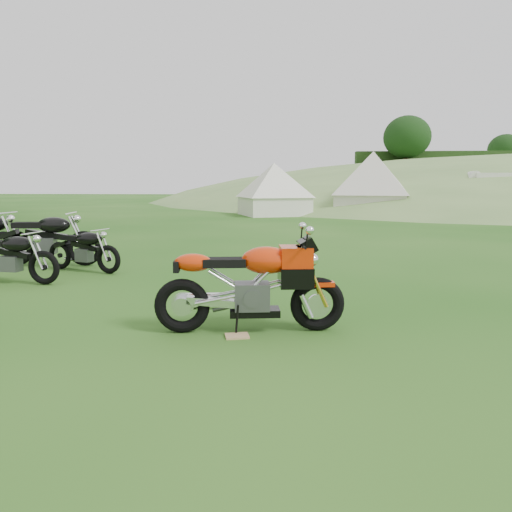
# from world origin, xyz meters

# --- Properties ---
(ground) EXTENTS (120.00, 120.00, 0.00)m
(ground) POSITION_xyz_m (0.00, 0.00, 0.00)
(ground) COLOR #194D10
(ground) RESTS_ON ground
(sport_motorcycle) EXTENTS (2.08, 0.77, 1.22)m
(sport_motorcycle) POSITION_xyz_m (0.23, -0.25, 0.61)
(sport_motorcycle) COLOR red
(sport_motorcycle) RESTS_ON ground
(plywood_board) EXTENTS (0.30, 0.26, 0.02)m
(plywood_board) POSITION_xyz_m (0.10, -0.47, 0.01)
(plywood_board) COLOR tan
(plywood_board) RESTS_ON ground
(vintage_moto_a) EXTENTS (1.79, 0.62, 0.92)m
(vintage_moto_a) POSITION_xyz_m (-3.99, 2.12, 0.46)
(vintage_moto_a) COLOR black
(vintage_moto_a) RESTS_ON ground
(vintage_moto_c) EXTENTS (2.23, 0.76, 1.15)m
(vintage_moto_c) POSITION_xyz_m (-4.25, 3.78, 0.57)
(vintage_moto_c) COLOR black
(vintage_moto_c) RESTS_ON ground
(vintage_moto_d) EXTENTS (1.68, 0.92, 0.87)m
(vintage_moto_d) POSITION_xyz_m (-3.24, 3.28, 0.44)
(vintage_moto_d) COLOR black
(vintage_moto_d) RESTS_ON ground
(tent_left) EXTENTS (3.86, 3.86, 2.60)m
(tent_left) POSITION_xyz_m (-0.35, 19.34, 1.30)
(tent_left) COLOR white
(tent_left) RESTS_ON ground
(tent_mid) EXTENTS (4.04, 4.04, 2.94)m
(tent_mid) POSITION_xyz_m (4.56, 19.91, 1.47)
(tent_mid) COLOR beige
(tent_mid) RESTS_ON ground
(tent_right) EXTENTS (3.28, 3.28, 2.24)m
(tent_right) POSITION_xyz_m (8.86, 21.69, 1.12)
(tent_right) COLOR white
(tent_right) RESTS_ON ground
(caravan) EXTENTS (4.85, 2.72, 2.15)m
(caravan) POSITION_xyz_m (11.64, 20.75, 1.08)
(caravan) COLOR white
(caravan) RESTS_ON ground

